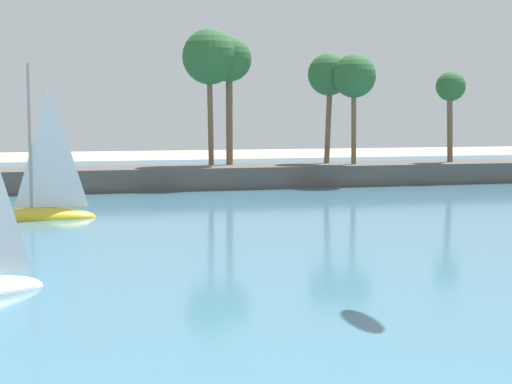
# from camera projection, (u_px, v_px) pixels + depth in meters

# --- Properties ---
(sea) EXTENTS (220.00, 95.20, 0.06)m
(sea) POSITION_uv_depth(u_px,v_px,m) (107.00, 200.00, 55.16)
(sea) COLOR teal
(sea) RESTS_ON ground
(palm_headland) EXTENTS (107.50, 6.26, 12.89)m
(palm_headland) POSITION_uv_depth(u_px,v_px,m) (133.00, 152.00, 62.97)
(palm_headland) COLOR #514C47
(palm_headland) RESTS_ON ground
(sailboat_mid_bay) EXTENTS (6.55, 2.22, 9.39)m
(sailboat_mid_bay) POSITION_uv_depth(u_px,v_px,m) (40.00, 204.00, 45.19)
(sailboat_mid_bay) COLOR yellow
(sailboat_mid_bay) RESTS_ON sea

